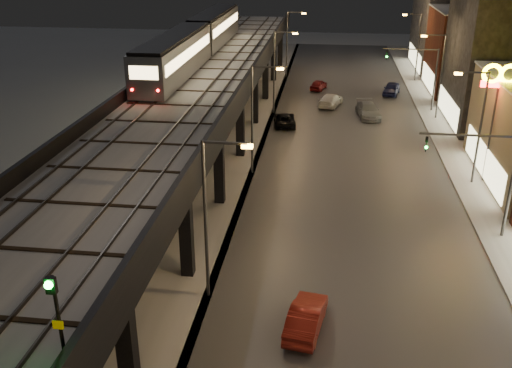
{
  "coord_description": "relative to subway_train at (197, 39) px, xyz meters",
  "views": [
    {
      "loc": [
        5.23,
        -12.71,
        17.98
      ],
      "look_at": [
        1.39,
        17.19,
        5.0
      ],
      "focal_mm": 40.0,
      "sensor_mm": 36.0,
      "label": 1
    }
  ],
  "objects": [
    {
      "name": "viaduct_trackbed",
      "position": [
        2.49,
        -14.32,
        -2.01
      ],
      "size": [
        8.4,
        100.0,
        0.32
      ],
      "color": "#B2B7C1",
      "rests_on": "elevated_viaduct"
    },
    {
      "name": "car_far_white",
      "position": [
        12.5,
        13.95,
        -7.76
      ],
      "size": [
        2.39,
        4.03,
        1.29
      ],
      "primitive_type": "imported",
      "rotation": [
        0.0,
        0.0,
        2.9
      ],
      "color": "maroon",
      "rests_on": "ground"
    },
    {
      "name": "car_onc_white",
      "position": [
        18.21,
        2.29,
        -7.64
      ],
      "size": [
        2.86,
        5.49,
        1.52
      ],
      "primitive_type": "imported",
      "rotation": [
        0.0,
        0.0,
        0.15
      ],
      "color": "gray",
      "rests_on": "ground"
    },
    {
      "name": "car_onc_red",
      "position": [
        21.61,
        12.64,
        -7.67
      ],
      "size": [
        2.68,
        4.59,
        1.47
      ],
      "primitive_type": "imported",
      "rotation": [
        0.0,
        0.0,
        -0.23
      ],
      "color": "#171D48",
      "rests_on": "ground"
    },
    {
      "name": "sidewalk_right",
      "position": [
        26.0,
        -11.29,
        -8.33
      ],
      "size": [
        4.0,
        120.0,
        0.14
      ],
      "primitive_type": "cube",
      "color": "#9FA1A8",
      "rests_on": "ground"
    },
    {
      "name": "streetlight_left_4",
      "position": [
        8.07,
        20.71,
        -3.17
      ],
      "size": [
        2.57,
        0.28,
        9.0
      ],
      "color": "#38383A",
      "rests_on": "ground"
    },
    {
      "name": "rail_signal",
      "position": [
        6.4,
        -46.44,
        0.21
      ],
      "size": [
        0.32,
        0.42,
        2.81
      ],
      "color": "black",
      "rests_on": "viaduct_trackbed"
    },
    {
      "name": "viaduct_parapet_far",
      "position": [
        -1.85,
        -14.29,
        -1.55
      ],
      "size": [
        0.3,
        100.0,
        1.1
      ],
      "primitive_type": "cube",
      "color": "black",
      "rests_on": "elevated_viaduct"
    },
    {
      "name": "streetlight_right_2",
      "position": [
        25.23,
        -15.29,
        -3.17
      ],
      "size": [
        2.56,
        0.28,
        9.0
      ],
      "color": "#38383A",
      "rests_on": "ground"
    },
    {
      "name": "streetlight_left_2",
      "position": [
        8.07,
        -15.29,
        -3.17
      ],
      "size": [
        2.57,
        0.28,
        9.0
      ],
      "color": "#38383A",
      "rests_on": "ground"
    },
    {
      "name": "road_surface",
      "position": [
        16.0,
        -11.29,
        -8.37
      ],
      "size": [
        17.0,
        120.0,
        0.06
      ],
      "primitive_type": "cube",
      "color": "#46474D",
      "rests_on": "ground"
    },
    {
      "name": "streetlight_right_4",
      "position": [
        25.23,
        20.71,
        -3.17
      ],
      "size": [
        2.56,
        0.28,
        9.0
      ],
      "color": "#38383A",
      "rests_on": "ground"
    },
    {
      "name": "subway_train",
      "position": [
        0.0,
        0.0,
        0.0
      ],
      "size": [
        3.0,
        36.26,
        3.59
      ],
      "color": "gray",
      "rests_on": "viaduct_trackbed"
    },
    {
      "name": "sign_mcdonalds",
      "position": [
        26.5,
        -14.77,
        -0.75
      ],
      "size": [
        2.8,
        0.33,
        9.5
      ],
      "color": "#38383A",
      "rests_on": "ground"
    },
    {
      "name": "traffic_light_rig_b",
      "position": [
        24.34,
        5.71,
        -3.9
      ],
      "size": [
        6.1,
        0.34,
        7.0
      ],
      "color": "#38383A",
      "rests_on": "ground"
    },
    {
      "name": "streetlight_left_3",
      "position": [
        8.07,
        2.71,
        -3.17
      ],
      "size": [
        2.57,
        0.28,
        9.0
      ],
      "color": "#38383A",
      "rests_on": "ground"
    },
    {
      "name": "streetlight_left_1",
      "position": [
        8.07,
        -33.29,
        -3.17
      ],
      "size": [
        2.57,
        0.28,
        9.0
      ],
      "color": "#38383A",
      "rests_on": "ground"
    },
    {
      "name": "car_mid_dark",
      "position": [
        14.11,
        6.24,
        -7.68
      ],
      "size": [
        3.26,
        5.33,
        1.44
      ],
      "primitive_type": "imported",
      "rotation": [
        0.0,
        0.0,
        2.87
      ],
      "color": "white",
      "rests_on": "ground"
    },
    {
      "name": "under_viaduct_pavement",
      "position": [
        2.5,
        -11.29,
        -8.37
      ],
      "size": [
        11.0,
        120.0,
        0.06
      ],
      "primitive_type": "cube",
      "color": "#9FA1A8",
      "rests_on": "ground"
    },
    {
      "name": "streetlight_right_3",
      "position": [
        25.23,
        2.71,
        -3.17
      ],
      "size": [
        2.56,
        0.28,
        9.0
      ],
      "color": "#38383A",
      "rests_on": "ground"
    },
    {
      "name": "viaduct_parapet_streetside",
      "position": [
        6.85,
        -14.29,
        -1.55
      ],
      "size": [
        0.3,
        100.0,
        1.1
      ],
      "primitive_type": "cube",
      "color": "black",
      "rests_on": "elevated_viaduct"
    },
    {
      "name": "traffic_light_rig_a",
      "position": [
        24.34,
        -24.29,
        -3.9
      ],
      "size": [
        6.1,
        0.34,
        7.0
      ],
      "color": "#38383A",
      "rests_on": "ground"
    },
    {
      "name": "elevated_viaduct",
      "position": [
        2.5,
        -14.44,
        -2.78
      ],
      "size": [
        9.0,
        100.0,
        6.3
      ],
      "color": "black",
      "rests_on": "ground"
    },
    {
      "name": "car_mid_silver",
      "position": [
        9.39,
        -1.85,
        -7.76
      ],
      "size": [
        2.74,
        4.85,
        1.28
      ],
      "primitive_type": "imported",
      "rotation": [
        0.0,
        0.0,
        3.28
      ],
      "color": "black",
      "rests_on": "ground"
    },
    {
      "name": "building_e",
      "position": [
        32.49,
        15.71,
        -3.32
      ],
      "size": [
        12.2,
        12.2,
        10.16
      ],
      "color": "#531E13",
      "rests_on": "ground"
    },
    {
      "name": "building_f",
      "position": [
        32.49,
        29.71,
        -2.82
      ],
      "size": [
        12.2,
        16.2,
        11.16
      ],
      "color": "#3E3E40",
      "rests_on": "ground"
    },
    {
      "name": "car_near_white",
      "position": [
        13.23,
        -35.58,
        -7.68
      ],
      "size": [
        2.16,
        4.54,
        1.44
      ],
      "primitive_type": "imported",
      "rotation": [
        0.0,
        0.0,
        2.99
      ],
      "color": "maroon",
      "rests_on": "ground"
    }
  ]
}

